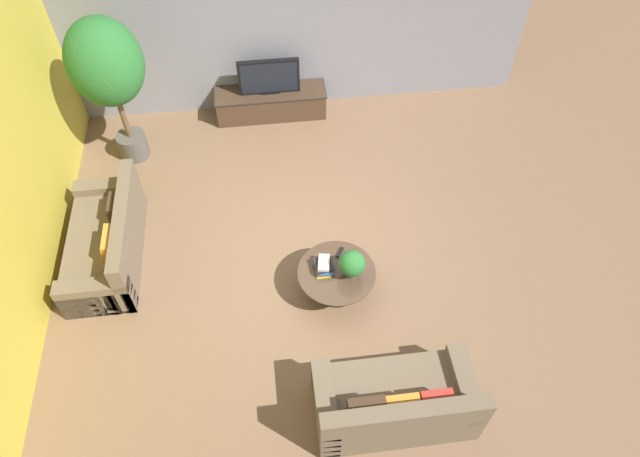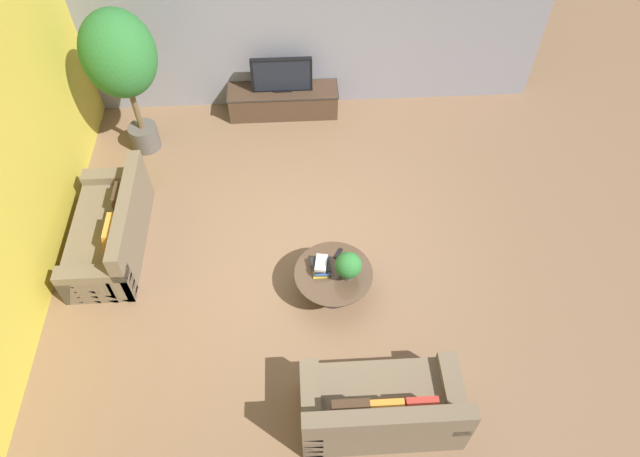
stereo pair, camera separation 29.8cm
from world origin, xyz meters
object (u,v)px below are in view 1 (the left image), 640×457
television (269,77)px  potted_palm_tall (107,68)px  coffee_table (336,277)px  couch_by_wall (108,243)px  potted_plant_tabletop (352,264)px  couch_near_entry (395,403)px  media_console (271,103)px

television → potted_palm_tall: size_ratio=0.42×
coffee_table → potted_palm_tall: (-2.64, 2.77, 1.27)m
television → couch_by_wall: bearing=-130.9°
potted_plant_tabletop → couch_by_wall: bearing=162.5°
couch_by_wall → couch_near_entry: same height
potted_palm_tall → potted_plant_tabletop: bearing=-45.2°
media_console → television: television is taller
couch_near_entry → potted_palm_tall: (-3.02, 4.39, 1.25)m
potted_palm_tall → television: bearing=18.0°
television → couch_by_wall: 3.44m
couch_near_entry → potted_plant_tabletop: (-0.22, 1.57, 0.32)m
media_console → potted_plant_tabletop: 3.60m
coffee_table → couch_by_wall: size_ratio=0.52×
potted_plant_tabletop → potted_palm_tall: bearing=134.8°
couch_by_wall → television: bearing=139.1°
coffee_table → couch_by_wall: (-2.78, 0.87, 0.01)m
media_console → potted_plant_tabletop: potted_plant_tabletop is taller
television → couch_near_entry: size_ratio=0.57×
coffee_table → couch_by_wall: couch_by_wall is taller
television → media_console: bearing=90.0°
couch_by_wall → potted_plant_tabletop: 3.11m
couch_by_wall → couch_near_entry: 4.03m
coffee_table → couch_by_wall: 2.92m
television → potted_plant_tabletop: (0.71, -3.51, -0.11)m
couch_near_entry → television: bearing=-79.6°
television → potted_palm_tall: (-2.09, -0.68, 0.83)m
couch_near_entry → potted_plant_tabletop: 1.61m
television → couch_near_entry: 5.18m
media_console → coffee_table: size_ratio=1.85×
coffee_table → potted_palm_tall: 4.03m
television → couch_near_entry: bearing=-79.6°
television → potted_plant_tabletop: size_ratio=2.41×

